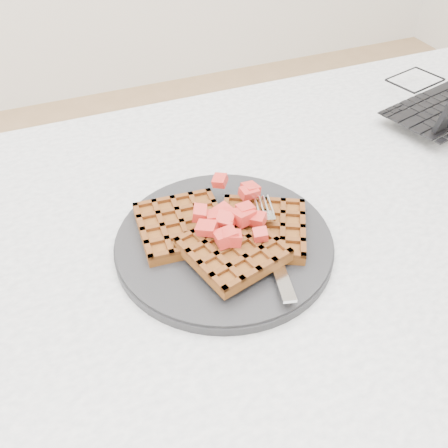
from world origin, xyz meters
The scene contains 5 objects.
table centered at (0.00, 0.00, 0.64)m, with size 1.20×0.80×0.75m.
plate centered at (-0.13, -0.01, 0.76)m, with size 0.28×0.28×0.02m, color black.
waffles centered at (-0.13, -0.01, 0.78)m, with size 0.23×0.20×0.03m.
strawberry_pile centered at (-0.13, -0.01, 0.80)m, with size 0.15×0.15×0.02m, color #A91815, non-canonical shape.
fork centered at (-0.08, -0.05, 0.77)m, with size 0.02×0.18×0.02m, color silver, non-canonical shape.
Camera 1 is at (-0.31, -0.44, 1.21)m, focal length 40.00 mm.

